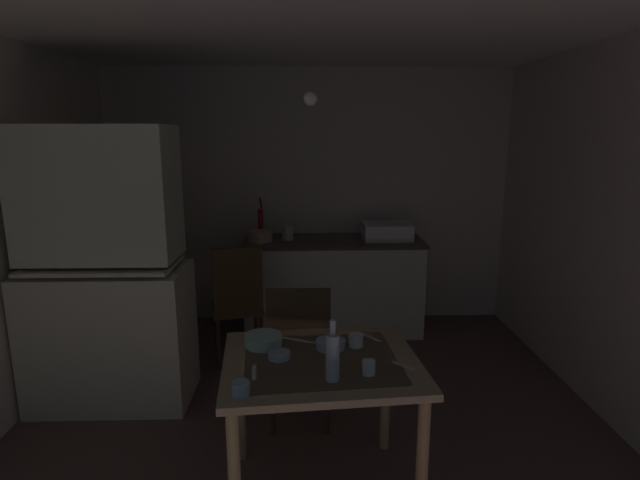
{
  "coord_description": "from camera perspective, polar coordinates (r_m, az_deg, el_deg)",
  "views": [
    {
      "loc": [
        -0.02,
        -3.13,
        1.85
      ],
      "look_at": [
        0.06,
        0.05,
        1.17
      ],
      "focal_mm": 28.03,
      "sensor_mm": 36.0,
      "label": 1
    }
  ],
  "objects": [
    {
      "name": "mixing_bowl_counter",
      "position": [
        4.59,
        -6.87,
        0.47
      ],
      "size": [
        0.23,
        0.23,
        0.1
      ],
      "primitive_type": "cylinder",
      "color": "tan",
      "rests_on": "counter_cabinet"
    },
    {
      "name": "serving_spoon",
      "position": [
        2.43,
        -7.52,
        -14.78
      ],
      "size": [
        0.03,
        0.14,
        0.0
      ],
      "primitive_type": "cube",
      "rotation": [
        0.0,
        0.0,
        1.66
      ],
      "color": "beige",
      "rests_on": "dining_table"
    },
    {
      "name": "dining_table",
      "position": [
        2.59,
        0.14,
        -15.65
      ],
      "size": [
        1.03,
        0.88,
        0.75
      ],
      "color": "tan",
      "rests_on": "ground"
    },
    {
      "name": "wall_back",
      "position": [
        4.93,
        -1.28,
        4.89
      ],
      "size": [
        3.95,
        0.1,
        2.45
      ],
      "primitive_type": "cube",
      "color": "beige",
      "rests_on": "ground"
    },
    {
      "name": "chair_far_side",
      "position": [
        3.21,
        -2.4,
        -12.79
      ],
      "size": [
        0.4,
        0.4,
        0.96
      ],
      "color": "#492E1B",
      "rests_on": "ground"
    },
    {
      "name": "hutch_cabinet",
      "position": [
        3.67,
        -23.2,
        -4.04
      ],
      "size": [
        1.06,
        0.56,
        1.9
      ],
      "color": "beige",
      "rests_on": "ground"
    },
    {
      "name": "sauce_dish",
      "position": [
        2.7,
        -6.49,
        -11.28
      ],
      "size": [
        0.2,
        0.2,
        0.06
      ],
      "primitive_type": "cylinder",
      "color": "#ADD1C1",
      "rests_on": "dining_table"
    },
    {
      "name": "ground_plane",
      "position": [
        3.64,
        -1.02,
        -18.4
      ],
      "size": [
        4.85,
        4.85,
        0.0
      ],
      "primitive_type": "plane",
      "color": "brown"
    },
    {
      "name": "sink_basin",
      "position": [
        4.67,
        7.67,
        1.02
      ],
      "size": [
        0.44,
        0.34,
        0.15
      ],
      "color": "white",
      "rests_on": "counter_cabinet"
    },
    {
      "name": "chair_by_counter",
      "position": [
        4.09,
        -9.38,
        -7.07
      ],
      "size": [
        0.48,
        0.48,
        0.99
      ],
      "color": "#4C341E",
      "rests_on": "ground"
    },
    {
      "name": "glass_bottle",
      "position": [
        2.3,
        1.45,
        -13.07
      ],
      "size": [
        0.06,
        0.06,
        0.29
      ],
      "color": "#B7BCC1",
      "rests_on": "dining_table"
    },
    {
      "name": "teaspoon_by_cup",
      "position": [
        2.79,
        5.68,
        -10.99
      ],
      "size": [
        0.12,
        0.12,
        0.0
      ],
      "primitive_type": "cube",
      "rotation": [
        0.0,
        0.0,
        2.34
      ],
      "color": "beige",
      "rests_on": "dining_table"
    },
    {
      "name": "table_knife",
      "position": [
        2.75,
        -2.51,
        -11.34
      ],
      "size": [
        0.19,
        0.09,
        0.0
      ],
      "primitive_type": "cube",
      "rotation": [
        0.0,
        0.0,
        2.74
      ],
      "color": "silver",
      "rests_on": "dining_table"
    },
    {
      "name": "stoneware_crock",
      "position": [
        4.62,
        -3.69,
        0.76
      ],
      "size": [
        0.11,
        0.11,
        0.12
      ],
      "primitive_type": "cylinder",
      "color": "beige",
      "rests_on": "counter_cabinet"
    },
    {
      "name": "serving_bowl_wide",
      "position": [
        2.56,
        -4.69,
        -12.96
      ],
      "size": [
        0.11,
        0.11,
        0.03
      ],
      "primitive_type": "cylinder",
      "color": "#9EB2C6",
      "rests_on": "dining_table"
    },
    {
      "name": "teacup_cream",
      "position": [
        2.68,
        4.13,
        -11.33
      ],
      "size": [
        0.08,
        0.08,
        0.07
      ],
      "primitive_type": "cylinder",
      "color": "white",
      "rests_on": "dining_table"
    },
    {
      "name": "mug_tall",
      "position": [
        2.25,
        -9.03,
        -16.37
      ],
      "size": [
        0.08,
        0.08,
        0.06
      ],
      "primitive_type": "cylinder",
      "color": "#9EB2C6",
      "rests_on": "dining_table"
    },
    {
      "name": "wall_right",
      "position": [
        3.77,
        30.5,
        0.91
      ],
      "size": [
        0.1,
        3.52,
        2.45
      ],
      "primitive_type": "cube",
      "color": "beige",
      "rests_on": "ground"
    },
    {
      "name": "ceiling_slab",
      "position": [
        3.2,
        -1.2,
        23.87
      ],
      "size": [
        3.95,
        3.52,
        0.1
      ],
      "primitive_type": "cube",
      "color": "white"
    },
    {
      "name": "teacup_mint",
      "position": [
        2.4,
        5.58,
        -14.26
      ],
      "size": [
        0.06,
        0.06,
        0.07
      ],
      "primitive_type": "cylinder",
      "color": "white",
      "rests_on": "dining_table"
    },
    {
      "name": "counter_cabinet",
      "position": [
        4.74,
        1.51,
        -5.12
      ],
      "size": [
        1.65,
        0.64,
        0.88
      ],
      "color": "beige",
      "rests_on": "ground"
    },
    {
      "name": "pendant_bulb",
      "position": [
        2.95,
        -1.08,
        15.84
      ],
      "size": [
        0.08,
        0.08,
        0.08
      ],
      "primitive_type": "sphere",
      "color": "#F9EFCC"
    },
    {
      "name": "teaspoon_near_bowl",
      "position": [
        2.51,
        9.48,
        -13.96
      ],
      "size": [
        0.1,
        0.1,
        0.0
      ],
      "primitive_type": "cube",
      "rotation": [
        0.0,
        0.0,
        5.44
      ],
      "color": "beige",
      "rests_on": "dining_table"
    },
    {
      "name": "soup_bowl_small",
      "position": [
        2.65,
        1.21,
        -11.8
      ],
      "size": [
        0.15,
        0.15,
        0.04
      ],
      "primitive_type": "cylinder",
      "color": "#9EB2C6",
      "rests_on": "dining_table"
    },
    {
      "name": "hand_pump",
      "position": [
        4.66,
        -6.81,
        2.15
      ],
      "size": [
        0.05,
        0.27,
        0.39
      ],
      "color": "#B21E19",
      "rests_on": "counter_cabinet"
    }
  ]
}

